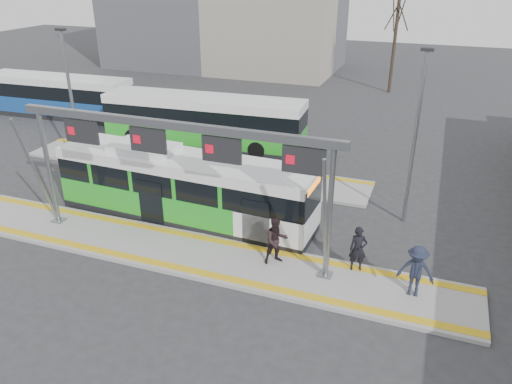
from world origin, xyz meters
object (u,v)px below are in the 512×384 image
passenger_a (358,249)px  passenger_b (276,241)px  hero_bus (184,188)px  passenger_c (416,271)px  gantry (175,149)px

passenger_a → passenger_b: passenger_b is taller
hero_bus → passenger_c: 10.44m
passenger_a → passenger_c: size_ratio=0.92×
hero_bus → passenger_a: 8.21m
gantry → hero_bus: size_ratio=1.10×
hero_bus → passenger_a: size_ratio=6.79×
hero_bus → passenger_a: bearing=-9.8°
hero_bus → passenger_a: hero_bus is taller
passenger_c → hero_bus: bearing=167.6°
hero_bus → passenger_b: bearing=-22.1°
gantry → passenger_a: gantry is taller
gantry → passenger_b: 5.05m
passenger_b → passenger_c: bearing=-42.0°
gantry → passenger_a: bearing=6.9°
passenger_b → passenger_c: 5.05m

